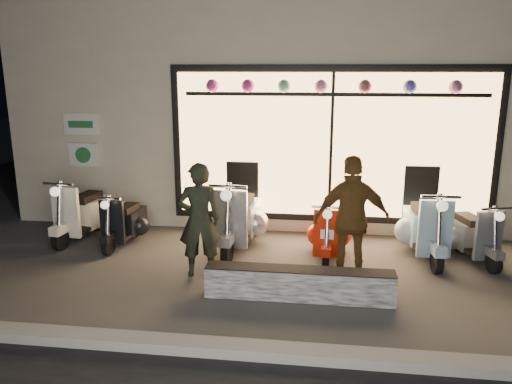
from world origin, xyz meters
The scene contains 12 objects.
ground centered at (0.00, 0.00, 0.00)m, with size 40.00×40.00×0.00m, color #383533.
kerb centered at (0.00, -2.00, 0.06)m, with size 40.00×0.25×0.12m, color slate.
shop_building centered at (0.00, 4.98, 2.10)m, with size 10.20×6.23×4.20m.
graffiti_barrier centered at (0.41, -0.65, 0.20)m, with size 2.35×0.28×0.40m, color black.
scooter_silver centered at (-0.63, 1.20, 0.45)m, with size 0.58×1.58×1.12m.
scooter_red centered at (0.79, 0.97, 0.36)m, with size 0.44×1.25×0.89m.
scooter_black centered at (-2.52, 1.10, 0.35)m, with size 0.45×1.23×0.87m.
scooter_cream centered at (-3.33, 1.33, 0.42)m, with size 0.58×1.46×1.04m.
scooter_blue centered at (2.25, 1.18, 0.43)m, with size 0.53×1.49×1.07m.
scooter_grey centered at (2.91, 1.14, 0.36)m, with size 0.63×1.27×0.90m.
man centered at (-0.99, -0.07, 0.80)m, with size 0.58×0.38×1.60m, color black.
woman centered at (1.07, 0.03, 0.86)m, with size 1.01×0.42×1.72m, color brown.
Camera 1 is at (0.63, -6.43, 2.81)m, focal length 35.00 mm.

